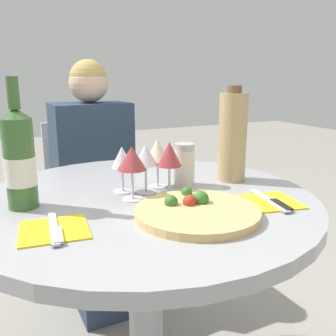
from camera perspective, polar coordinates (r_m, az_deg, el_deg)
dining_table at (r=1.14m, az=-3.56°, el=-11.26°), size 0.99×0.99×0.74m
chair_behind_diner at (r=1.99m, az=-11.57°, el=-5.90°), size 0.40×0.40×0.84m
seated_diner at (r=1.82m, az=-10.51°, el=-4.36°), size 0.36×0.47×1.15m
pizza_large at (r=0.94m, az=4.36°, el=-6.57°), size 0.31×0.31×0.05m
wine_bottle at (r=1.03m, az=-21.68°, el=1.20°), size 0.08×0.08×0.34m
tall_carafe at (r=1.24m, az=9.81°, el=4.74°), size 0.09×0.09×0.31m
sugar_shaker at (r=1.18m, az=2.50°, el=0.50°), size 0.07×0.07×0.13m
wine_glass_back_left at (r=1.11m, az=-7.01°, el=1.43°), size 0.06×0.06×0.14m
wine_glass_center at (r=1.09m, az=-3.46°, el=1.80°), size 0.07×0.07×0.15m
wine_glass_front_right at (r=1.07m, az=0.21°, el=1.94°), size 0.07×0.07×0.16m
wine_glass_back_right at (r=1.15m, az=-1.61°, el=2.49°), size 0.08×0.08×0.15m
wine_glass_front_left at (r=1.03m, az=-5.52°, el=1.33°), size 0.08×0.08×0.15m
place_setting_left at (r=0.89m, az=-16.96°, el=-9.00°), size 0.17×0.19×0.01m
place_setting_right at (r=1.07m, az=15.26°, el=-4.97°), size 0.18×0.19×0.01m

